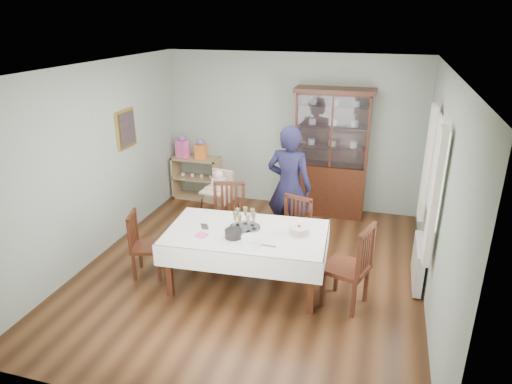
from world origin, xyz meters
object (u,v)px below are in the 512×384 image
at_px(chair_far_left, 229,235).
at_px(chair_end_right, 347,281).
at_px(gift_bag_orange, 201,150).
at_px(high_chair, 220,209).
at_px(birthday_cake, 299,231).
at_px(sideboard, 197,178).
at_px(gift_bag_pink, 182,147).
at_px(woman, 289,187).
at_px(champagne_tray, 245,223).
at_px(china_cabinet, 331,151).
at_px(dining_table, 247,258).
at_px(chair_far_right, 291,246).
at_px(chair_end_left, 148,256).

height_order(chair_far_left, chair_end_right, chair_end_right).
bearing_deg(gift_bag_orange, chair_end_right, -42.15).
height_order(high_chair, birthday_cake, high_chair).
height_order(sideboard, gift_bag_pink, gift_bag_pink).
relative_size(chair_end_right, woman, 0.58).
relative_size(chair_far_left, champagne_tray, 2.63).
relative_size(chair_end_right, gift_bag_pink, 2.53).
height_order(china_cabinet, champagne_tray, china_cabinet).
relative_size(sideboard, woman, 0.49).
distance_m(dining_table, woman, 1.39).
relative_size(dining_table, champagne_tray, 5.18).
bearing_deg(chair_far_right, sideboard, 154.80).
distance_m(high_chair, gift_bag_pink, 1.87).
bearing_deg(chair_far_right, gift_bag_pink, 158.08).
relative_size(dining_table, gift_bag_pink, 4.94).
bearing_deg(high_chair, chair_end_left, -99.77).
height_order(chair_end_left, champagne_tray, champagne_tray).
bearing_deg(champagne_tray, chair_end_left, -171.16).
bearing_deg(chair_end_left, woman, -64.80).
bearing_deg(sideboard, chair_end_left, -80.69).
height_order(dining_table, chair_end_right, chair_end_right).
height_order(sideboard, chair_far_right, chair_far_right).
relative_size(birthday_cake, gift_bag_orange, 0.77).
distance_m(chair_end_left, gift_bag_orange, 2.82).
height_order(chair_far_right, high_chair, high_chair).
bearing_deg(chair_end_left, china_cabinet, -52.45).
bearing_deg(gift_bag_orange, dining_table, -57.07).
relative_size(high_chair, birthday_cake, 3.81).
xyz_separation_m(champagne_tray, gift_bag_pink, (-2.00, 2.51, 0.15)).
bearing_deg(gift_bag_orange, champagne_tray, -57.00).
height_order(high_chair, gift_bag_pink, gift_bag_pink).
bearing_deg(chair_far_right, gift_bag_orange, 153.56).
height_order(chair_far_left, champagne_tray, chair_far_left).
relative_size(woman, high_chair, 1.72).
height_order(china_cabinet, chair_far_left, china_cabinet).
distance_m(china_cabinet, birthday_cake, 2.51).
distance_m(chair_far_left, gift_bag_pink, 2.55).
bearing_deg(woman, chair_far_right, 113.31).
relative_size(chair_end_right, high_chair, 0.99).
xyz_separation_m(dining_table, champagne_tray, (-0.05, 0.08, 0.45)).
xyz_separation_m(birthday_cake, gift_bag_pink, (-2.69, 2.49, 0.17)).
height_order(chair_end_left, high_chair, high_chair).
relative_size(chair_far_right, gift_bag_pink, 2.31).
height_order(chair_end_right, birthday_cake, chair_end_right).
relative_size(china_cabinet, chair_far_left, 2.07).
height_order(sideboard, gift_bag_orange, gift_bag_orange).
bearing_deg(woman, dining_table, 85.11).
relative_size(china_cabinet, chair_end_right, 2.04).
xyz_separation_m(china_cabinet, chair_end_left, (-2.05, -2.72, -0.86)).
bearing_deg(champagne_tray, birthday_cake, 1.86).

